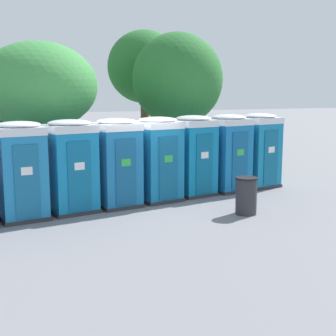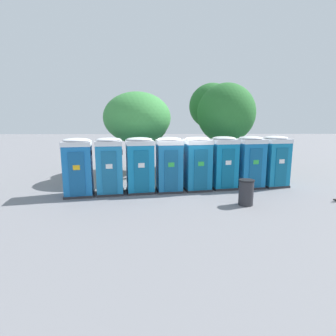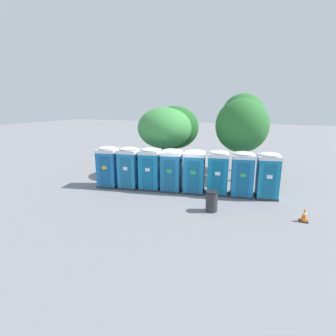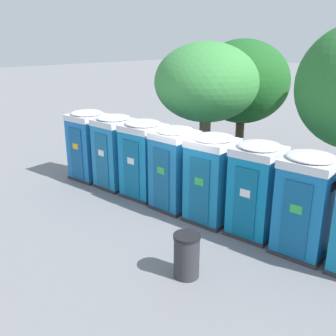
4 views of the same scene
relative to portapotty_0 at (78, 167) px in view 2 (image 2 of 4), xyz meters
name	(u,v)px [view 2 (image 2 of 4)]	position (x,y,z in m)	size (l,w,h in m)	color
ground_plane	(182,189)	(4.63, 0.98, -1.28)	(120.00, 120.00, 0.00)	slate
portapotty_0	(78,167)	(0.00, 0.00, 0.00)	(1.43, 1.41, 2.54)	#2D2D33
portapotty_1	(110,166)	(1.32, 0.27, 0.00)	(1.34, 1.36, 2.54)	#2D2D33
portapotty_2	(140,165)	(2.65, 0.52, 0.00)	(1.45, 1.42, 2.54)	#2D2D33
portapotty_3	(169,164)	(4.00, 0.66, 0.00)	(1.32, 1.35, 2.54)	#2D2D33
portapotty_4	(197,163)	(5.33, 0.88, 0.00)	(1.41, 1.40, 2.54)	#2D2D33
portapotty_5	(223,162)	(6.65, 1.18, 0.00)	(1.38, 1.39, 2.54)	#2D2D33
portapotty_6	(250,162)	(8.00, 1.32, 0.00)	(1.42, 1.40, 2.54)	#2D2D33
portapotty_7	(274,161)	(9.33, 1.55, 0.00)	(1.37, 1.39, 2.54)	#2D2D33
street_tree_0	(226,114)	(7.46, 4.35, 2.43)	(3.41, 3.41, 5.47)	brown
street_tree_1	(212,107)	(7.16, 7.24, 2.99)	(3.16, 3.16, 5.87)	brown
street_tree_2	(140,120)	(2.28, 5.71, 2.03)	(3.66, 3.66, 4.95)	#4C3826
street_tree_3	(137,118)	(2.28, 3.68, 2.15)	(3.77, 3.77, 4.88)	brown
trash_can	(246,192)	(6.95, -1.53, -0.77)	(0.60, 0.60, 1.01)	#2D2D33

